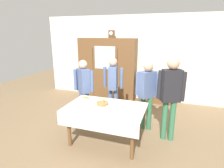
# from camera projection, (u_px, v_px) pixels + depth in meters

# --- Properties ---
(ground_plane) EXTENTS (12.00, 12.00, 0.00)m
(ground_plane) POSITION_uv_depth(u_px,v_px,m) (109.00, 137.00, 3.92)
(ground_plane) COLOR #846B4C
(ground_plane) RESTS_ON ground
(back_wall) EXTENTS (6.40, 0.10, 2.70)m
(back_wall) POSITION_uv_depth(u_px,v_px,m) (136.00, 58.00, 5.98)
(back_wall) COLOR silver
(back_wall) RESTS_ON ground
(dining_table) EXTENTS (1.52, 0.97, 0.77)m
(dining_table) POSITION_uv_depth(u_px,v_px,m) (105.00, 113.00, 3.53)
(dining_table) COLOR brown
(dining_table) RESTS_ON ground
(wall_cabinet) EXTENTS (1.90, 0.46, 1.99)m
(wall_cabinet) POSITION_uv_depth(u_px,v_px,m) (107.00, 69.00, 6.08)
(wall_cabinet) COLOR brown
(wall_cabinet) RESTS_ON ground
(mantel_clock) EXTENTS (0.18, 0.11, 0.24)m
(mantel_clock) POSITION_uv_depth(u_px,v_px,m) (112.00, 34.00, 5.74)
(mantel_clock) COLOR brown
(mantel_clock) RESTS_ON wall_cabinet
(bookshelf_low) EXTENTS (1.09, 0.35, 0.91)m
(bookshelf_low) POSITION_uv_depth(u_px,v_px,m) (157.00, 89.00, 5.76)
(bookshelf_low) COLOR brown
(bookshelf_low) RESTS_ON ground
(book_stack) EXTENTS (0.15, 0.20, 0.05)m
(book_stack) POSITION_uv_depth(u_px,v_px,m) (158.00, 74.00, 5.63)
(book_stack) COLOR #3D754C
(book_stack) RESTS_ON bookshelf_low
(tea_cup_front_edge) EXTENTS (0.13, 0.13, 0.06)m
(tea_cup_front_edge) POSITION_uv_depth(u_px,v_px,m) (129.00, 109.00, 3.36)
(tea_cup_front_edge) COLOR white
(tea_cup_front_edge) RESTS_ON dining_table
(tea_cup_back_edge) EXTENTS (0.13, 0.13, 0.06)m
(tea_cup_back_edge) POSITION_uv_depth(u_px,v_px,m) (90.00, 110.00, 3.32)
(tea_cup_back_edge) COLOR white
(tea_cup_back_edge) RESTS_ON dining_table
(tea_cup_near_left) EXTENTS (0.13, 0.13, 0.06)m
(tea_cup_near_left) POSITION_uv_depth(u_px,v_px,m) (118.00, 104.00, 3.61)
(tea_cup_near_left) COLOR silver
(tea_cup_near_left) RESTS_ON dining_table
(tea_cup_center) EXTENTS (0.13, 0.13, 0.06)m
(tea_cup_center) POSITION_uv_depth(u_px,v_px,m) (109.00, 107.00, 3.43)
(tea_cup_center) COLOR white
(tea_cup_center) RESTS_ON dining_table
(tea_cup_near_right) EXTENTS (0.13, 0.13, 0.06)m
(tea_cup_near_right) POSITION_uv_depth(u_px,v_px,m) (131.00, 104.00, 3.58)
(tea_cup_near_right) COLOR white
(tea_cup_near_right) RESTS_ON dining_table
(bread_basket) EXTENTS (0.24, 0.24, 0.16)m
(bread_basket) POSITION_uv_depth(u_px,v_px,m) (102.00, 103.00, 3.61)
(bread_basket) COLOR #9E7542
(bread_basket) RESTS_ON dining_table
(pastry_plate) EXTENTS (0.28, 0.28, 0.05)m
(pastry_plate) POSITION_uv_depth(u_px,v_px,m) (86.00, 99.00, 3.94)
(pastry_plate) COLOR white
(pastry_plate) RESTS_ON dining_table
(spoon_near_right) EXTENTS (0.12, 0.02, 0.01)m
(spoon_near_right) POSITION_uv_depth(u_px,v_px,m) (89.00, 107.00, 3.50)
(spoon_near_right) COLOR silver
(spoon_near_right) RESTS_ON dining_table
(spoon_center) EXTENTS (0.12, 0.02, 0.01)m
(spoon_center) POSITION_uv_depth(u_px,v_px,m) (109.00, 101.00, 3.80)
(spoon_center) COLOR silver
(spoon_center) RESTS_ON dining_table
(spoon_far_right) EXTENTS (0.12, 0.02, 0.01)m
(spoon_far_right) POSITION_uv_depth(u_px,v_px,m) (141.00, 105.00, 3.63)
(spoon_far_right) COLOR silver
(spoon_far_right) RESTS_ON dining_table
(person_by_cabinet) EXTENTS (0.52, 0.33, 1.71)m
(person_by_cabinet) POSITION_uv_depth(u_px,v_px,m) (171.00, 91.00, 3.56)
(person_by_cabinet) COLOR #33704C
(person_by_cabinet) RESTS_ON ground
(person_near_right_end) EXTENTS (0.52, 0.39, 1.55)m
(person_near_right_end) POSITION_uv_depth(u_px,v_px,m) (113.00, 82.00, 4.64)
(person_near_right_end) COLOR slate
(person_near_right_end) RESTS_ON ground
(person_behind_table_right) EXTENTS (0.52, 0.40, 1.56)m
(person_behind_table_right) POSITION_uv_depth(u_px,v_px,m) (147.00, 90.00, 4.02)
(person_behind_table_right) COLOR #33704C
(person_behind_table_right) RESTS_ON ground
(person_behind_table_left) EXTENTS (0.52, 0.39, 1.54)m
(person_behind_table_left) POSITION_uv_depth(u_px,v_px,m) (84.00, 85.00, 4.40)
(person_behind_table_left) COLOR slate
(person_behind_table_left) RESTS_ON ground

